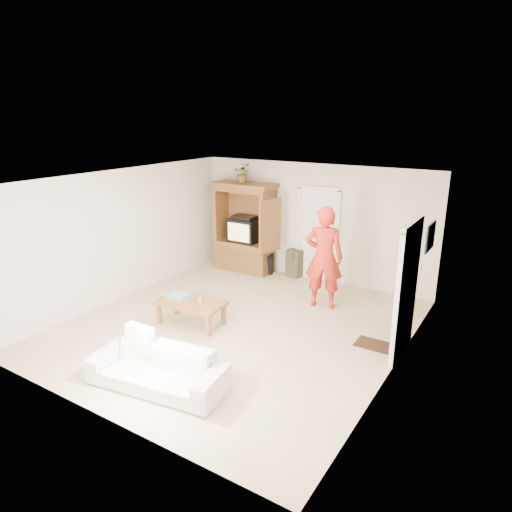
# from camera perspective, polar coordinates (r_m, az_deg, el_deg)

# --- Properties ---
(floor) EXTENTS (6.00, 6.00, 0.00)m
(floor) POSITION_cam_1_polar(r_m,az_deg,el_deg) (8.22, -2.36, -8.72)
(floor) COLOR tan
(floor) RESTS_ON ground
(ceiling) EXTENTS (6.00, 6.00, 0.00)m
(ceiling) POSITION_cam_1_polar(r_m,az_deg,el_deg) (7.45, -2.60, 9.54)
(ceiling) COLOR white
(ceiling) RESTS_ON floor
(wall_back) EXTENTS (5.50, 0.00, 5.50)m
(wall_back) POSITION_cam_1_polar(r_m,az_deg,el_deg) (10.26, 7.07, 4.21)
(wall_back) COLOR silver
(wall_back) RESTS_ON floor
(wall_front) EXTENTS (5.50, 0.00, 5.50)m
(wall_front) POSITION_cam_1_polar(r_m,az_deg,el_deg) (5.70, -19.96, -7.71)
(wall_front) COLOR silver
(wall_front) RESTS_ON floor
(wall_left) EXTENTS (0.00, 6.00, 6.00)m
(wall_left) POSITION_cam_1_polar(r_m,az_deg,el_deg) (9.52, -16.28, 2.59)
(wall_left) COLOR silver
(wall_left) RESTS_ON floor
(wall_right) EXTENTS (0.00, 6.00, 6.00)m
(wall_right) POSITION_cam_1_polar(r_m,az_deg,el_deg) (6.66, 17.48, -3.80)
(wall_right) COLOR silver
(wall_right) RESTS_ON floor
(armoire) EXTENTS (1.82, 1.14, 2.10)m
(armoire) POSITION_cam_1_polar(r_m,az_deg,el_deg) (10.82, -1.36, 2.88)
(armoire) COLOR brown
(armoire) RESTS_ON floor
(door_back) EXTENTS (0.85, 0.05, 2.04)m
(door_back) POSITION_cam_1_polar(r_m,az_deg,el_deg) (10.24, 7.70, 2.54)
(door_back) COLOR white
(door_back) RESTS_ON floor
(doorway_right) EXTENTS (0.05, 0.90, 2.04)m
(doorway_right) POSITION_cam_1_polar(r_m,az_deg,el_deg) (7.31, 18.34, -4.34)
(doorway_right) COLOR black
(doorway_right) RESTS_ON floor
(framed_picture) EXTENTS (0.03, 0.60, 0.48)m
(framed_picture) POSITION_cam_1_polar(r_m,az_deg,el_deg) (8.35, 20.97, 2.25)
(framed_picture) COLOR black
(framed_picture) RESTS_ON wall_right
(doormat) EXTENTS (0.60, 0.40, 0.02)m
(doormat) POSITION_cam_1_polar(r_m,az_deg,el_deg) (7.82, 14.58, -10.68)
(doormat) COLOR #382316
(doormat) RESTS_ON floor
(plant) EXTENTS (0.52, 0.49, 0.45)m
(plant) POSITION_cam_1_polar(r_m,az_deg,el_deg) (10.54, -1.62, 10.34)
(plant) COLOR #4C7238
(plant) RESTS_ON armoire
(man) EXTENTS (0.83, 0.65, 2.00)m
(man) POSITION_cam_1_polar(r_m,az_deg,el_deg) (8.77, 8.48, -0.18)
(man) COLOR red
(man) RESTS_ON floor
(sofa) EXTENTS (2.01, 1.02, 0.56)m
(sofa) POSITION_cam_1_polar(r_m,az_deg,el_deg) (6.57, -12.23, -13.57)
(sofa) COLOR silver
(sofa) RESTS_ON floor
(coffee_table) EXTENTS (1.24, 0.75, 0.44)m
(coffee_table) POSITION_cam_1_polar(r_m,az_deg,el_deg) (8.20, -8.14, -5.99)
(coffee_table) COLOR brown
(coffee_table) RESTS_ON floor
(towel) EXTENTS (0.38, 0.28, 0.08)m
(towel) POSITION_cam_1_polar(r_m,az_deg,el_deg) (8.35, -9.77, -4.91)
(towel) COLOR #C34155
(towel) RESTS_ON coffee_table
(candle) EXTENTS (0.08, 0.08, 0.10)m
(candle) POSITION_cam_1_polar(r_m,az_deg,el_deg) (8.10, -7.04, -5.42)
(candle) COLOR tan
(candle) RESTS_ON coffee_table
(backpack_black) EXTENTS (0.43, 0.32, 0.47)m
(backpack_black) POSITION_cam_1_polar(r_m,az_deg,el_deg) (10.73, 1.13, -1.01)
(backpack_black) COLOR black
(backpack_black) RESTS_ON floor
(backpack_olive) EXTENTS (0.37, 0.29, 0.64)m
(backpack_olive) POSITION_cam_1_polar(r_m,az_deg,el_deg) (10.54, 4.82, -0.91)
(backpack_olive) COLOR #47442B
(backpack_olive) RESTS_ON floor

